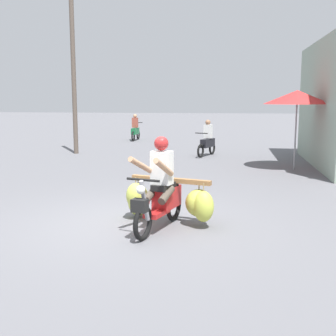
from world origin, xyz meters
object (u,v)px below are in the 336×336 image
market_umbrella_near_shop (297,97)px  utility_pole (74,73)px  motorbike_distant_ahead_left (135,130)px  motorbike_distant_ahead_right (207,141)px  motorbike_main_loaded (166,196)px

market_umbrella_near_shop → utility_pole: (-8.18, 2.82, 0.94)m
motorbike_distant_ahead_left → motorbike_distant_ahead_right: (4.13, -5.72, 0.00)m
motorbike_main_loaded → market_umbrella_near_shop: market_umbrella_near_shop is taller
motorbike_distant_ahead_right → market_umbrella_near_shop: market_umbrella_near_shop is taller
motorbike_distant_ahead_left → utility_pole: 6.43m
motorbike_main_loaded → utility_pole: 11.03m
motorbike_main_loaded → motorbike_distant_ahead_left: motorbike_main_loaded is taller
motorbike_main_loaded → utility_pole: bearing=118.5°
motorbike_distant_ahead_right → utility_pole: bearing=-179.7°
motorbike_distant_ahead_left → motorbike_distant_ahead_right: bearing=-54.2°
motorbike_distant_ahead_right → motorbike_main_loaded: bearing=-91.2°
motorbike_main_loaded → motorbike_distant_ahead_left: (-3.93, 15.16, 0.05)m
motorbike_main_loaded → motorbike_distant_ahead_left: size_ratio=1.11×
motorbike_main_loaded → utility_pole: size_ratio=0.28×
motorbike_distant_ahead_left → market_umbrella_near_shop: 11.20m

